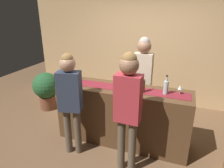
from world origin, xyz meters
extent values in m
plane|color=brown|center=(0.00, 0.00, 0.00)|extent=(10.00, 10.00, 0.00)
cube|color=tan|center=(0.00, 1.90, 1.45)|extent=(6.00, 0.12, 2.90)
cube|color=#543821|center=(0.00, 0.00, 0.50)|extent=(2.22, 0.60, 1.00)
cube|color=maroon|center=(0.00, 0.00, 1.00)|extent=(2.11, 0.28, 0.01)
cylinder|color=#B2C6C1|center=(0.68, -0.01, 1.11)|extent=(0.07, 0.07, 0.21)
cylinder|color=#B2C6C1|center=(0.68, -0.01, 1.25)|extent=(0.03, 0.03, 0.08)
cylinder|color=black|center=(0.68, -0.01, 1.30)|extent=(0.03, 0.03, 0.02)
cylinder|color=brown|center=(0.33, -0.06, 1.11)|extent=(0.07, 0.07, 0.21)
cylinder|color=brown|center=(0.33, -0.06, 1.25)|extent=(0.03, 0.03, 0.08)
cylinder|color=black|center=(0.33, -0.06, 1.30)|extent=(0.03, 0.03, 0.02)
cylinder|color=silver|center=(-0.03, -0.01, 1.00)|extent=(0.06, 0.06, 0.00)
cylinder|color=silver|center=(-0.03, -0.01, 1.04)|extent=(0.01, 0.01, 0.08)
cone|color=silver|center=(-0.03, -0.01, 1.11)|extent=(0.07, 0.07, 0.06)
cylinder|color=silver|center=(0.88, 0.07, 1.00)|extent=(0.06, 0.06, 0.00)
cylinder|color=silver|center=(0.88, 0.07, 1.04)|extent=(0.01, 0.01, 0.08)
cone|color=silver|center=(0.88, 0.07, 1.11)|extent=(0.07, 0.07, 0.06)
cylinder|color=#26262B|center=(0.28, 0.58, 0.41)|extent=(0.11, 0.11, 0.83)
cylinder|color=#26262B|center=(0.12, 0.58, 0.41)|extent=(0.11, 0.11, 0.83)
cube|color=beige|center=(0.20, 0.58, 1.15)|extent=(0.34, 0.20, 0.65)
sphere|color=#9E7051|center=(0.20, 0.58, 1.60)|extent=(0.25, 0.25, 0.25)
sphere|color=#AD9E8E|center=(0.20, 0.58, 1.67)|extent=(0.19, 0.19, 0.19)
cylinder|color=brown|center=(0.19, -0.64, 0.41)|extent=(0.11, 0.11, 0.82)
cylinder|color=brown|center=(0.35, -0.65, 0.41)|extent=(0.11, 0.11, 0.82)
cube|color=#B7333D|center=(0.27, -0.65, 1.14)|extent=(0.35, 0.21, 0.65)
sphere|color=#9E7051|center=(0.27, -0.65, 1.58)|extent=(0.24, 0.24, 0.24)
sphere|color=olive|center=(0.27, -0.65, 1.65)|extent=(0.19, 0.19, 0.19)
cylinder|color=brown|center=(-0.73, -0.59, 0.39)|extent=(0.11, 0.11, 0.77)
cylinder|color=brown|center=(-0.57, -0.55, 0.39)|extent=(0.11, 0.11, 0.77)
cube|color=#2D384C|center=(-0.65, -0.57, 1.08)|extent=(0.38, 0.27, 0.61)
sphere|color=tan|center=(-0.65, -0.57, 1.50)|extent=(0.23, 0.23, 0.23)
sphere|color=olive|center=(-0.65, -0.57, 1.56)|extent=(0.18, 0.18, 0.18)
cylinder|color=brown|center=(-2.02, 0.58, 0.16)|extent=(0.37, 0.37, 0.32)
sphere|color=#23562D|center=(-2.02, 0.58, 0.57)|extent=(0.60, 0.60, 0.60)
camera|label=1|loc=(0.88, -2.92, 2.22)|focal=32.22mm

